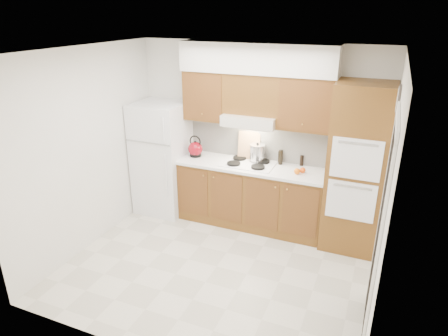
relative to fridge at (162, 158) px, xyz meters
name	(u,v)px	position (x,y,z in m)	size (l,w,h in m)	color
floor	(217,266)	(1.41, -1.14, -0.86)	(3.60, 3.60, 0.00)	beige
ceiling	(215,51)	(1.41, -1.14, 1.74)	(3.60, 3.60, 0.00)	white
wall_back	(257,135)	(1.41, 0.36, 0.44)	(3.60, 0.02, 2.60)	white
wall_left	(88,150)	(-0.40, -1.14, 0.44)	(0.02, 3.00, 2.60)	white
wall_right	(386,197)	(3.21, -1.14, 0.44)	(0.02, 3.00, 2.60)	white
fridge	(162,158)	(0.00, 0.00, 0.00)	(0.75, 0.72, 1.72)	white
base_cabinets	(251,196)	(1.43, 0.06, -0.41)	(2.11, 0.60, 0.90)	brown
countertop	(251,166)	(1.43, 0.05, 0.06)	(2.13, 0.62, 0.04)	white
backsplash	(258,140)	(1.43, 0.34, 0.36)	(2.11, 0.03, 0.56)	white
oven_cabinet	(356,169)	(2.85, 0.03, 0.24)	(0.70, 0.65, 2.20)	brown
upper_cab_left	(207,95)	(0.69, 0.19, 0.99)	(0.63, 0.33, 0.70)	brown
upper_cab_right	(307,104)	(2.12, 0.19, 0.99)	(0.73, 0.33, 0.70)	brown
range_hood	(251,120)	(1.38, 0.13, 0.71)	(0.75, 0.45, 0.15)	silver
upper_cab_over_hood	(253,94)	(1.38, 0.19, 1.06)	(0.75, 0.33, 0.55)	brown
soffit	(257,58)	(1.43, 0.18, 1.54)	(2.13, 0.36, 0.40)	silver
cooktop	(248,164)	(1.38, 0.07, 0.09)	(0.74, 0.50, 0.01)	white
doorway	(379,237)	(3.19, -1.49, 0.19)	(0.02, 0.90, 2.10)	black
wall_clock	(399,99)	(3.19, -0.59, 1.29)	(0.30, 0.30, 0.02)	#3F3833
kettle	(195,149)	(0.54, 0.06, 0.20)	(0.22, 0.22, 0.22)	maroon
cutting_board	(249,146)	(1.31, 0.28, 0.28)	(0.32, 0.02, 0.42)	tan
stock_pot	(257,153)	(1.46, 0.20, 0.22)	(0.22, 0.22, 0.23)	silver
condiment_a	(281,157)	(1.80, 0.24, 0.19)	(0.06, 0.06, 0.21)	black
condiment_b	(280,157)	(1.77, 0.31, 0.16)	(0.05, 0.05, 0.16)	black
condiment_c	(302,161)	(2.09, 0.31, 0.15)	(0.05, 0.05, 0.15)	black
orange_near	(303,170)	(2.16, 0.04, 0.12)	(0.08, 0.08, 0.08)	#E25B0B
orange_far	(297,171)	(2.10, -0.03, 0.12)	(0.08, 0.08, 0.08)	orange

